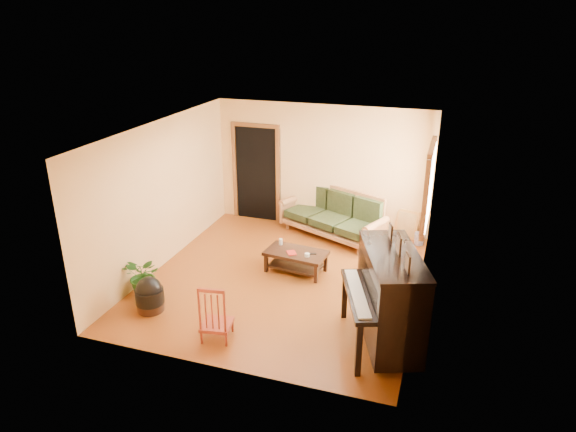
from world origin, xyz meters
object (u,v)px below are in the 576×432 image
(armchair, at_px, (392,268))
(red_chair, at_px, (216,311))
(sofa, at_px, (332,215))
(piano, at_px, (390,300))
(coffee_table, at_px, (296,262))
(ceramic_crock, at_px, (419,239))
(footstool, at_px, (150,298))
(potted_plant, at_px, (144,276))

(armchair, relative_size, red_chair, 0.89)
(sofa, relative_size, piano, 1.41)
(coffee_table, bearing_deg, ceramic_crock, 43.12)
(footstool, distance_m, ceramic_crock, 5.30)
(sofa, relative_size, armchair, 2.82)
(piano, height_order, ceramic_crock, piano)
(red_chair, height_order, ceramic_crock, red_chair)
(sofa, height_order, potted_plant, sofa)
(ceramic_crock, distance_m, potted_plant, 5.29)
(footstool, xyz_separation_m, ceramic_crock, (3.73, 3.76, -0.09))
(piano, xyz_separation_m, potted_plant, (-3.92, 0.10, -0.35))
(red_chair, relative_size, ceramic_crock, 3.61)
(footstool, bearing_deg, potted_plant, 131.10)
(sofa, relative_size, ceramic_crock, 9.03)
(armchair, bearing_deg, piano, -105.79)
(piano, bearing_deg, coffee_table, 118.61)
(ceramic_crock, bearing_deg, armchair, -98.49)
(coffee_table, distance_m, red_chair, 2.30)
(coffee_table, distance_m, ceramic_crock, 2.71)
(sofa, height_order, armchair, sofa)
(red_chair, bearing_deg, armchair, 35.49)
(coffee_table, relative_size, armchair, 1.36)
(sofa, bearing_deg, potted_plant, -101.95)
(piano, bearing_deg, footstool, 164.78)
(armchair, xyz_separation_m, potted_plant, (-3.77, -1.42, -0.05))
(red_chair, height_order, potted_plant, red_chair)
(red_chair, bearing_deg, ceramic_crock, 49.83)
(armchair, xyz_separation_m, red_chair, (-2.15, -2.14, 0.05))
(coffee_table, height_order, footstool, footstool)
(footstool, bearing_deg, sofa, 61.27)
(footstool, bearing_deg, red_chair, -14.46)
(piano, distance_m, ceramic_crock, 3.52)
(ceramic_crock, bearing_deg, footstool, -134.75)
(sofa, height_order, piano, piano)
(piano, relative_size, potted_plant, 2.30)
(coffee_table, relative_size, potted_plant, 1.57)
(coffee_table, distance_m, potted_plant, 2.59)
(footstool, bearing_deg, piano, 4.62)
(potted_plant, bearing_deg, footstool, -48.90)
(piano, relative_size, ceramic_crock, 6.41)
(coffee_table, xyz_separation_m, piano, (1.83, -1.62, 0.50))
(piano, bearing_deg, potted_plant, 158.71)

